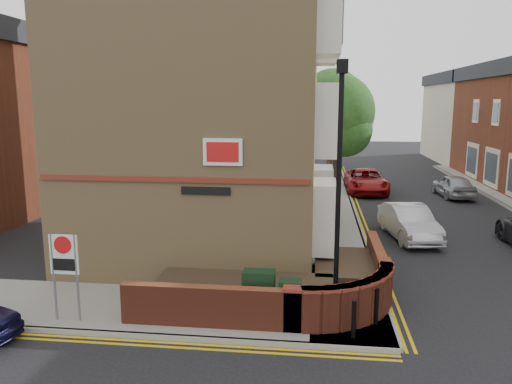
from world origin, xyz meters
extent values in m
plane|color=black|center=(0.00, 0.00, 0.00)|extent=(120.00, 120.00, 0.00)
cube|color=gray|center=(-3.50, 1.50, 0.06)|extent=(13.00, 3.00, 0.12)
cube|color=gray|center=(2.00, 16.00, 0.06)|extent=(2.00, 32.00, 0.12)
cube|color=gray|center=(-3.50, 0.00, 0.06)|extent=(13.00, 0.15, 0.12)
cube|color=gray|center=(3.00, 16.00, 0.06)|extent=(0.15, 32.00, 0.12)
cube|color=gold|center=(-3.50, -0.25, 0.01)|extent=(13.00, 0.28, 0.01)
cube|color=gold|center=(3.25, 16.00, 0.01)|extent=(0.28, 32.00, 0.01)
cube|color=tan|center=(-3.00, 8.00, 5.62)|extent=(8.00, 10.00, 11.00)
cube|color=maroon|center=(-3.00, 2.97, 3.32)|extent=(7.80, 0.06, 0.15)
cube|color=white|center=(-1.50, 2.96, 4.12)|extent=(1.10, 0.05, 0.75)
cube|color=black|center=(-2.00, 2.96, 3.02)|extent=(1.40, 0.04, 0.22)
cylinder|color=black|center=(1.60, 1.20, 3.12)|extent=(0.12, 0.12, 6.00)
cylinder|color=black|center=(1.60, 1.20, 0.52)|extent=(0.20, 0.20, 0.80)
cube|color=black|center=(1.60, 1.20, 6.27)|extent=(0.25, 0.50, 0.30)
cube|color=black|center=(-0.30, 1.30, 0.72)|extent=(0.80, 0.45, 1.20)
cube|color=black|center=(0.50, 1.00, 0.67)|extent=(0.55, 0.40, 1.10)
cylinder|color=black|center=(2.00, 0.40, 0.57)|extent=(0.11, 0.11, 0.90)
cylinder|color=black|center=(2.60, 1.20, 0.57)|extent=(0.11, 0.11, 0.90)
cylinder|color=slate|center=(-5.30, 0.50, 1.22)|extent=(0.06, 0.06, 2.20)
cylinder|color=slate|center=(-4.70, 0.50, 1.22)|extent=(0.06, 0.06, 2.20)
cube|color=white|center=(-5.00, 0.50, 1.82)|extent=(0.72, 0.04, 1.00)
cylinder|color=red|center=(-5.00, 0.47, 2.07)|extent=(0.44, 0.02, 0.44)
cube|color=beige|center=(14.50, 38.00, 3.50)|extent=(5.00, 12.00, 7.00)
cube|color=#25282C|center=(14.50, 38.00, 7.50)|extent=(5.40, 12.40, 1.00)
cylinder|color=#382B1E|center=(2.00, 14.00, 2.40)|extent=(0.24, 0.24, 4.55)
sphere|color=#1A501E|center=(2.00, 14.00, 5.00)|extent=(3.64, 3.64, 3.64)
sphere|color=#1A501E|center=(2.40, 13.70, 4.15)|extent=(2.60, 2.60, 2.60)
sphere|color=#1A501E|center=(1.70, 14.40, 4.54)|extent=(2.86, 2.86, 2.86)
cylinder|color=#382B1E|center=(2.00, 22.00, 2.64)|extent=(0.24, 0.24, 5.04)
sphere|color=#1A501E|center=(2.00, 22.00, 5.52)|extent=(4.03, 4.03, 4.03)
sphere|color=#1A501E|center=(2.40, 21.70, 4.58)|extent=(2.88, 2.88, 2.88)
sphere|color=#1A501E|center=(1.70, 22.40, 5.02)|extent=(3.17, 3.17, 3.17)
cylinder|color=#382B1E|center=(2.00, 30.00, 2.50)|extent=(0.24, 0.24, 4.76)
sphere|color=#1A501E|center=(2.00, 30.00, 5.22)|extent=(3.81, 3.81, 3.81)
sphere|color=#1A501E|center=(2.40, 29.70, 4.34)|extent=(2.72, 2.72, 2.72)
sphere|color=#1A501E|center=(1.70, 30.40, 4.74)|extent=(2.99, 2.99, 2.99)
cylinder|color=black|center=(2.40, 25.00, 1.72)|extent=(0.10, 0.10, 3.20)
imported|color=black|center=(2.40, 25.00, 3.82)|extent=(0.20, 0.16, 1.00)
imported|color=#B7B7BF|center=(4.84, 9.64, 0.68)|extent=(2.09, 4.32, 1.36)
imported|color=maroon|center=(4.11, 20.06, 0.71)|extent=(2.46, 5.15, 1.42)
imported|color=#9C9EA3|center=(9.00, 19.10, 0.67)|extent=(1.86, 4.02, 1.33)
camera|label=1|loc=(1.06, -10.52, 5.51)|focal=35.00mm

